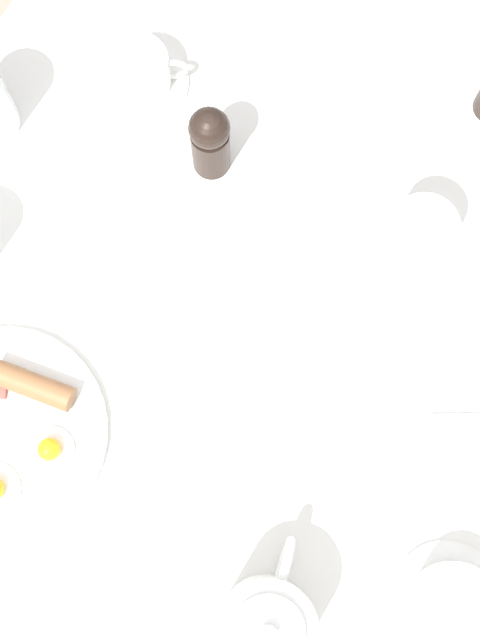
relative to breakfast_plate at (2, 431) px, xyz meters
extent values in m
plane|color=gray|center=(0.19, 0.25, -0.72)|extent=(8.00, 8.00, 0.00)
cube|color=silver|center=(0.19, 0.25, -0.02)|extent=(0.97, 1.14, 0.03)
cylinder|color=brown|center=(-0.25, 0.77, -0.38)|extent=(0.04, 0.04, 0.68)
cylinder|color=white|center=(0.00, 0.00, 0.00)|extent=(0.26, 0.26, 0.01)
cylinder|color=white|center=(0.06, 0.01, 0.00)|extent=(0.06, 0.06, 0.00)
sphere|color=yellow|center=(0.06, 0.01, 0.02)|extent=(0.03, 0.03, 0.03)
cylinder|color=brown|center=(0.01, 0.06, 0.02)|extent=(0.11, 0.04, 0.03)
cylinder|color=white|center=(0.38, -0.05, 0.04)|extent=(0.11, 0.11, 0.11)
cylinder|color=white|center=(0.38, -0.05, 0.10)|extent=(0.08, 0.08, 0.01)
sphere|color=white|center=(0.38, -0.05, 0.11)|extent=(0.02, 0.02, 0.02)
torus|color=white|center=(0.37, 0.01, 0.04)|extent=(0.03, 0.09, 0.08)
cylinder|color=white|center=(-0.08, 0.48, -0.01)|extent=(0.13, 0.13, 0.01)
cylinder|color=white|center=(-0.08, 0.48, 0.02)|extent=(0.09, 0.09, 0.05)
cylinder|color=tan|center=(-0.08, 0.48, 0.02)|extent=(0.08, 0.08, 0.04)
torus|color=white|center=(-0.04, 0.50, 0.02)|extent=(0.04, 0.03, 0.04)
cylinder|color=white|center=(0.55, 0.07, -0.01)|extent=(0.13, 0.13, 0.01)
cylinder|color=white|center=(0.55, 0.07, 0.02)|extent=(0.09, 0.09, 0.05)
cylinder|color=tan|center=(0.55, 0.07, 0.02)|extent=(0.08, 0.08, 0.05)
cylinder|color=white|center=(0.34, 0.42, 0.05)|extent=(0.08, 0.08, 0.13)
cylinder|color=black|center=(0.06, 0.43, 0.03)|extent=(0.05, 0.05, 0.08)
sphere|color=black|center=(0.06, 0.43, 0.09)|extent=(0.05, 0.05, 0.05)
cube|color=silver|center=(0.19, 0.65, -0.01)|extent=(0.01, 0.17, 0.00)
cube|color=silver|center=(0.23, 0.30, -0.01)|extent=(0.05, 0.15, 0.00)
camera|label=1|loc=(0.31, 0.03, 1.07)|focal=50.00mm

